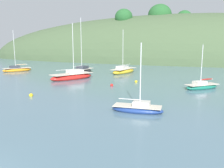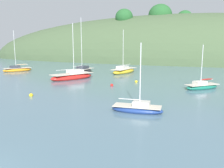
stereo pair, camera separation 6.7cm
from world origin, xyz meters
The scene contains 10 objects.
far_shoreline_hill centered at (0.05, 76.32, 0.11)m, with size 150.00×36.00×34.87m.
sailboat_teal_outer centered at (-12.58, 35.87, 0.45)m, with size 2.89×7.68×11.33m.
sailboat_yellow_far centered at (-10.56, 28.80, 0.46)m, with size 6.13×8.31×9.68m.
sailboat_blue_center centered at (-27.81, 34.66, 0.39)m, with size 5.00×6.28×9.06m.
sailboat_grey_yawl centered at (10.22, 27.18, 0.33)m, with size 4.88×4.72×6.06m.
sailboat_navy_dinghy centered at (-4.86, 40.03, 0.45)m, with size 4.14×7.98×9.05m.
sailboat_orange_cutter centered at (4.79, 13.65, 0.30)m, with size 4.70×1.91×6.25m.
mooring_buoy_inner centered at (-8.30, 15.45, 0.12)m, with size 0.44×0.44×0.54m.
mooring_buoy_channel centered at (-1.83, 24.84, 0.12)m, with size 0.44×0.44×0.54m.
mooring_buoy_outer centered at (0.64, 29.18, 0.12)m, with size 0.44×0.44×0.54m.
Camera 2 is at (9.64, -5.83, 5.99)m, focal length 37.26 mm.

